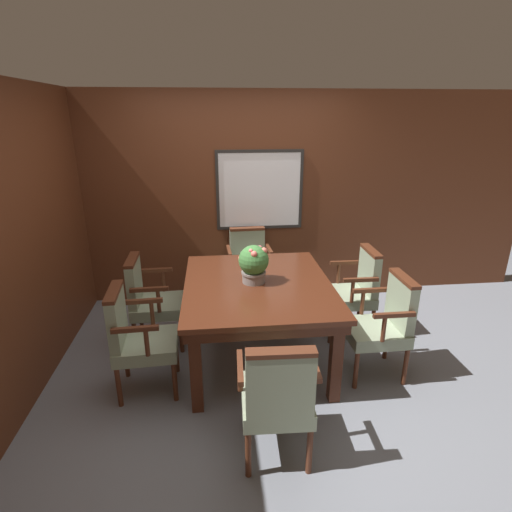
{
  "coord_description": "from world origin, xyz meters",
  "views": [
    {
      "loc": [
        -0.33,
        -3.07,
        2.2
      ],
      "look_at": [
        0.03,
        0.32,
        0.97
      ],
      "focal_mm": 28.0,
      "sensor_mm": 36.0,
      "label": 1
    }
  ],
  "objects_px": {
    "chair_left_far": "(150,298)",
    "chair_right_far": "(355,288)",
    "chair_left_near": "(137,336)",
    "chair_right_near": "(384,322)",
    "chair_head_near": "(277,394)",
    "chair_head_far": "(249,264)",
    "potted_plant": "(254,263)",
    "dining_table": "(258,293)"
  },
  "relations": [
    {
      "from": "potted_plant",
      "to": "dining_table",
      "type": "bearing_deg",
      "value": -31.75
    },
    {
      "from": "dining_table",
      "to": "chair_right_near",
      "type": "bearing_deg",
      "value": -17.85
    },
    {
      "from": "chair_right_near",
      "to": "chair_left_near",
      "type": "bearing_deg",
      "value": -90.04
    },
    {
      "from": "dining_table",
      "to": "chair_left_far",
      "type": "relative_size",
      "value": 1.66
    },
    {
      "from": "chair_head_far",
      "to": "chair_head_near",
      "type": "bearing_deg",
      "value": -93.3
    },
    {
      "from": "dining_table",
      "to": "chair_left_far",
      "type": "xyz_separation_m",
      "value": [
        -1.01,
        0.36,
        -0.17
      ]
    },
    {
      "from": "chair_right_far",
      "to": "chair_left_near",
      "type": "distance_m",
      "value": 2.19
    },
    {
      "from": "chair_right_far",
      "to": "chair_right_near",
      "type": "bearing_deg",
      "value": 1.55
    },
    {
      "from": "chair_head_near",
      "to": "chair_right_near",
      "type": "bearing_deg",
      "value": -139.44
    },
    {
      "from": "chair_left_near",
      "to": "chair_left_far",
      "type": "relative_size",
      "value": 1.0
    },
    {
      "from": "dining_table",
      "to": "chair_head_far",
      "type": "bearing_deg",
      "value": 88.89
    },
    {
      "from": "potted_plant",
      "to": "chair_head_near",
      "type": "bearing_deg",
      "value": -88.51
    },
    {
      "from": "chair_right_near",
      "to": "chair_head_far",
      "type": "height_order",
      "value": "same"
    },
    {
      "from": "chair_head_near",
      "to": "potted_plant",
      "type": "bearing_deg",
      "value": -86.14
    },
    {
      "from": "chair_head_near",
      "to": "chair_head_far",
      "type": "xyz_separation_m",
      "value": [
        0.03,
        2.33,
        0.0
      ]
    },
    {
      "from": "chair_head_near",
      "to": "chair_right_near",
      "type": "relative_size",
      "value": 1.0
    },
    {
      "from": "chair_head_near",
      "to": "potted_plant",
      "type": "xyz_separation_m",
      "value": [
        -0.03,
        1.19,
        0.45
      ]
    },
    {
      "from": "chair_head_far",
      "to": "chair_left_far",
      "type": "relative_size",
      "value": 1.0
    },
    {
      "from": "chair_left_near",
      "to": "potted_plant",
      "type": "bearing_deg",
      "value": -72.21
    },
    {
      "from": "dining_table",
      "to": "chair_head_far",
      "type": "height_order",
      "value": "chair_head_far"
    },
    {
      "from": "dining_table",
      "to": "chair_left_near",
      "type": "relative_size",
      "value": 1.66
    },
    {
      "from": "chair_left_near",
      "to": "chair_right_near",
      "type": "bearing_deg",
      "value": -92.58
    },
    {
      "from": "dining_table",
      "to": "chair_left_near",
      "type": "distance_m",
      "value": 1.09
    },
    {
      "from": "chair_head_near",
      "to": "dining_table",
      "type": "bearing_deg",
      "value": -87.85
    },
    {
      "from": "chair_left_near",
      "to": "dining_table",
      "type": "bearing_deg",
      "value": -73.96
    },
    {
      "from": "chair_left_far",
      "to": "potted_plant",
      "type": "xyz_separation_m",
      "value": [
        0.98,
        -0.33,
        0.45
      ]
    },
    {
      "from": "chair_right_far",
      "to": "chair_right_near",
      "type": "height_order",
      "value": "same"
    },
    {
      "from": "chair_head_near",
      "to": "chair_head_far",
      "type": "bearing_deg",
      "value": -88.29
    },
    {
      "from": "chair_right_far",
      "to": "chair_left_near",
      "type": "relative_size",
      "value": 1.0
    },
    {
      "from": "dining_table",
      "to": "chair_right_near",
      "type": "distance_m",
      "value": 1.12
    },
    {
      "from": "chair_head_near",
      "to": "chair_left_near",
      "type": "bearing_deg",
      "value": -36.57
    },
    {
      "from": "chair_right_near",
      "to": "chair_left_far",
      "type": "xyz_separation_m",
      "value": [
        -2.07,
        0.7,
        0.0
      ]
    },
    {
      "from": "dining_table",
      "to": "chair_left_far",
      "type": "bearing_deg",
      "value": 160.59
    },
    {
      "from": "chair_right_near",
      "to": "chair_right_far",
      "type": "bearing_deg",
      "value": -179.49
    },
    {
      "from": "chair_head_far",
      "to": "potted_plant",
      "type": "bearing_deg",
      "value": -95.56
    },
    {
      "from": "chair_right_far",
      "to": "chair_left_far",
      "type": "bearing_deg",
      "value": -89.02
    },
    {
      "from": "dining_table",
      "to": "chair_head_near",
      "type": "distance_m",
      "value": 1.18
    },
    {
      "from": "chair_right_near",
      "to": "chair_left_near",
      "type": "relative_size",
      "value": 1.0
    },
    {
      "from": "dining_table",
      "to": "potted_plant",
      "type": "height_order",
      "value": "potted_plant"
    },
    {
      "from": "chair_head_near",
      "to": "chair_head_far",
      "type": "distance_m",
      "value": 2.33
    },
    {
      "from": "chair_left_far",
      "to": "chair_right_near",
      "type": "bearing_deg",
      "value": -109.74
    },
    {
      "from": "chair_left_far",
      "to": "chair_right_far",
      "type": "bearing_deg",
      "value": -90.85
    }
  ]
}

